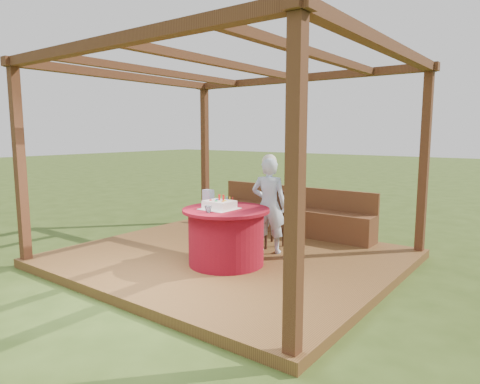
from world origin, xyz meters
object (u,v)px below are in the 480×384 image
Objects in this scene: chair at (273,216)px; gift_bag at (208,197)px; drinking_glass at (208,209)px; birthday_cake at (219,205)px; elderly_woman at (269,204)px; bench at (290,217)px; table at (226,236)px.

gift_bag is at bearing -108.30° from chair.
gift_bag is 0.61m from drinking_glass.
elderly_woman is at bearing 77.93° from birthday_cake.
birthday_cake is (0.20, -2.18, 0.54)m from bench.
drinking_glass is (0.03, -1.56, 0.33)m from chair.
birthday_cake is at bearing 100.11° from drinking_glass.
elderly_woman reaches higher than chair.
gift_bag reaches higher than birthday_cake.
table is 1.35× the size of chair.
drinking_glass is (-0.00, -0.35, 0.41)m from table.
gift_bag reaches higher than bench.
chair is 1.60m from drinking_glass.
table is 0.90m from elderly_woman.
table is 0.44m from birthday_cake.
chair is 0.59× the size of elderly_woman.
bench is at bearing 106.81° from elderly_woman.
bench reaches higher than table.
gift_bag is at bearing -94.33° from bench.
chair is at bearing 91.73° from table.
chair is 1.33m from birthday_cake.
elderly_woman reaches higher than table.
birthday_cake is 2.03× the size of gift_bag.
table is at bearing 89.63° from drinking_glass.
birthday_cake is at bearing -125.18° from table.
elderly_woman is at bearing -73.19° from bench.
table is at bearing -88.27° from chair.
chair is 9.10× the size of drinking_glass.
elderly_woman is at bearing 83.14° from drinking_glass.
gift_bag is at bearing 165.29° from table.
drinking_glass is (0.05, -0.28, -0.01)m from birthday_cake.
gift_bag is at bearing -127.15° from elderly_woman.
chair is at bearing 89.30° from birthday_cake.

